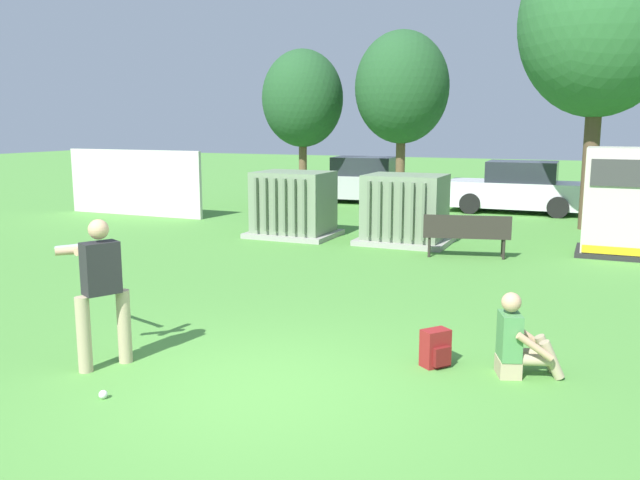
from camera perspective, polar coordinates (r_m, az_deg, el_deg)
name	(u,v)px	position (r m, az deg, el deg)	size (l,w,h in m)	color
ground_plane	(258,390)	(7.24, -5.38, -12.78)	(96.00, 96.00, 0.00)	#51933D
fence_panel	(134,183)	(21.10, -15.74, 4.79)	(4.80, 0.12, 2.00)	beige
transformer_west	(294,205)	(16.48, -2.30, 3.03)	(2.10, 1.70, 1.62)	#9E9B93
transformer_mid_west	(405,210)	(15.64, 7.36, 2.58)	(2.10, 1.70, 1.62)	#9E9B93
generator_enclosure	(619,203)	(15.43, 24.42, 2.96)	(1.60, 1.40, 2.30)	#262626
park_bench	(467,233)	(14.18, 12.54, 0.62)	(1.84, 0.81, 0.92)	#2D2823
batter	(100,285)	(8.01, -18.48, -3.67)	(1.53, 0.99, 1.74)	tan
sports_ball	(103,394)	(7.34, -18.22, -12.55)	(0.09, 0.09, 0.09)	white
seated_spectator	(518,343)	(7.79, 16.75, -8.53)	(0.79, 0.65, 0.96)	tan
backpack	(436,349)	(7.91, 9.98, -9.22)	(0.37, 0.37, 0.44)	maroon
tree_left	(303,99)	(22.86, -1.51, 12.08)	(2.75, 2.75, 5.26)	brown
tree_center_left	(402,88)	(21.57, 7.09, 12.91)	(2.97, 2.97, 5.68)	brown
tree_center_right	(600,22)	(19.03, 23.04, 16.93)	(4.07, 4.07, 7.77)	brown
parked_car_leftmost	(361,181)	(23.70, 3.56, 5.09)	(4.34, 2.22, 1.62)	#B2B2B7
parked_car_left_of_center	(518,189)	(21.86, 16.70, 4.26)	(4.24, 1.99, 1.62)	silver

